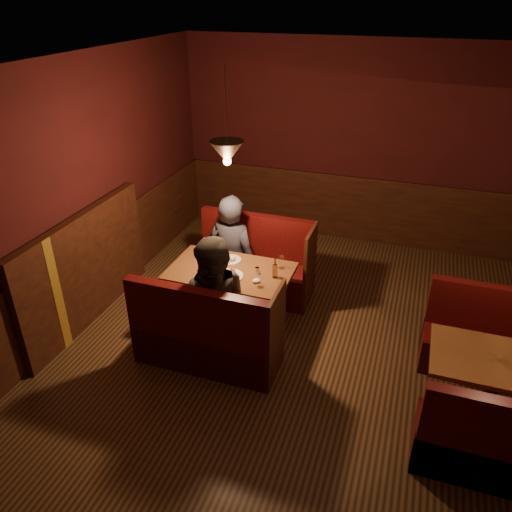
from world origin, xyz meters
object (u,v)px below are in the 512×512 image
(main_bench_far, at_px, (255,269))
(second_table, at_px, (496,375))
(main_table, at_px, (232,283))
(second_bench_far, at_px, (489,346))
(diner_b, at_px, (217,288))
(main_bench_near, at_px, (206,341))
(diner_a, at_px, (232,235))
(second_bench_near, at_px, (501,452))

(main_bench_far, xyz_separation_m, second_table, (2.69, -1.33, 0.16))
(main_table, bearing_deg, second_bench_far, 2.48)
(second_bench_far, bearing_deg, diner_b, -164.78)
(main_bench_near, xyz_separation_m, diner_b, (0.07, 0.16, 0.55))
(main_bench_far, relative_size, diner_a, 0.86)
(second_table, height_order, diner_a, diner_a)
(second_bench_near, distance_m, diner_a, 3.50)
(second_bench_far, distance_m, diner_a, 3.02)
(main_bench_far, xyz_separation_m, main_bench_near, (0.00, -1.53, 0.00))
(second_bench_far, bearing_deg, main_table, -177.52)
(second_table, bearing_deg, second_bench_near, -87.80)
(second_bench_near, xyz_separation_m, diner_a, (-2.94, 1.81, 0.57))
(diner_a, bearing_deg, main_table, 117.67)
(main_bench_near, relative_size, second_bench_near, 1.16)
(second_bench_far, height_order, second_bench_near, same)
(diner_b, bearing_deg, main_table, 88.02)
(main_table, distance_m, main_bench_far, 0.80)
(main_table, bearing_deg, second_table, -11.90)
(main_table, xyz_separation_m, diner_b, (0.09, -0.60, 0.31))
(main_table, xyz_separation_m, second_bench_far, (2.73, 0.12, -0.27))
(second_bench_near, relative_size, diner_a, 0.74)
(second_bench_near, bearing_deg, second_table, 92.20)
(main_bench_near, distance_m, second_bench_near, 2.76)
(main_bench_near, distance_m, second_table, 2.70)
(second_bench_near, bearing_deg, diner_b, 166.01)
(diner_a, distance_m, diner_b, 1.19)
(main_bench_near, height_order, second_bench_far, main_bench_near)
(main_table, height_order, second_table, main_table)
(second_table, bearing_deg, diner_a, 158.92)
(second_table, height_order, second_bench_near, second_bench_near)
(main_bench_far, relative_size, second_bench_far, 1.16)
(main_table, distance_m, diner_b, 0.68)
(diner_a, bearing_deg, second_bench_far, 178.58)
(main_bench_near, bearing_deg, diner_b, 65.57)
(main_bench_far, distance_m, second_table, 3.00)
(second_table, relative_size, diner_a, 0.67)
(main_bench_near, xyz_separation_m, diner_a, (-0.22, 1.32, 0.54))
(main_bench_near, bearing_deg, main_bench_far, 90.00)
(main_table, relative_size, main_bench_far, 0.91)
(main_bench_near, relative_size, second_bench_far, 1.16)
(second_table, bearing_deg, main_table, 168.10)
(main_table, distance_m, second_bench_far, 2.74)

